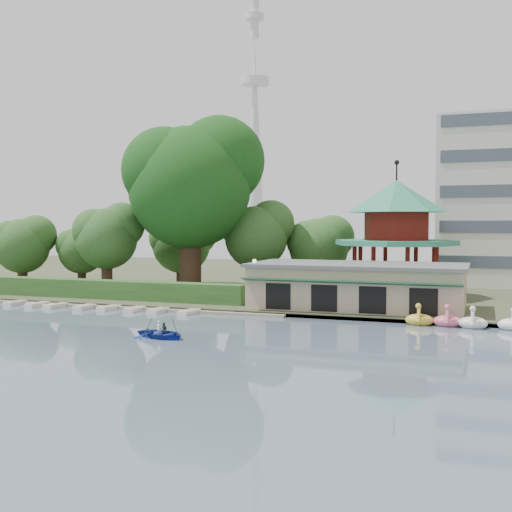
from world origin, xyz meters
The scene contains 14 objects.
ground_plane centered at (0.00, 0.00, 0.00)m, with size 220.00×220.00×0.00m, color slate.
shore centered at (0.00, 52.00, 0.20)m, with size 220.00×70.00×0.40m, color #424930.
embankment centered at (0.00, 17.30, 0.15)m, with size 220.00×0.60×0.30m, color gray.
dock centered at (-12.00, 17.20, 0.12)m, with size 34.00×1.60×0.24m, color gray.
boathouse centered at (10.00, 21.97, 2.37)m, with size 18.60×9.39×3.90m.
pavilion centered at (12.00, 32.00, 7.48)m, with size 12.40×12.40×13.50m.
broadcast_tower centered at (-42.00, 140.00, 33.98)m, with size 8.00×8.00×96.00m.
hedge centered at (-15.00, 20.50, 1.30)m, with size 30.00×2.00×1.80m, color #315D26.
lamp_post centered at (1.50, 19.00, 3.34)m, with size 0.36×0.36×4.28m.
big_tree centered at (-8.82, 28.21, 12.49)m, with size 14.23×13.26×18.88m.
small_trees centered at (-12.85, 31.66, 5.92)m, with size 40.11×16.99×9.93m.
swan_boats centered at (21.17, 16.61, 0.40)m, with size 13.15×2.11×1.92m.
moored_rowboats centered at (-15.25, 15.82, 0.18)m, with size 24.81×2.80×0.36m.
rowboat_with_passengers centered at (-0.23, 5.06, 0.54)m, with size 6.07×5.09×2.01m.
Camera 1 is at (20.47, -33.63, 7.87)m, focal length 45.00 mm.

